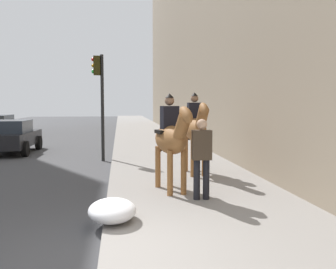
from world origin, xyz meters
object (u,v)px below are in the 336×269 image
at_px(mounted_horse_near, 171,138).
at_px(car_mid_lane, 11,136).
at_px(pedestrian_greeting, 202,154).
at_px(traffic_light_near_curb, 100,90).
at_px(mounted_horse_far, 195,128).

distance_m(mounted_horse_near, car_mid_lane, 10.25).
height_order(pedestrian_greeting, car_mid_lane, pedestrian_greeting).
relative_size(car_mid_lane, traffic_light_near_curb, 1.01).
xyz_separation_m(pedestrian_greeting, car_mid_lane, (9.21, 6.36, -0.36)).
height_order(mounted_horse_far, pedestrian_greeting, mounted_horse_far).
xyz_separation_m(mounted_horse_far, car_mid_lane, (6.39, 6.81, -0.70)).
height_order(mounted_horse_far, car_mid_lane, mounted_horse_far).
bearing_deg(traffic_light_near_curb, car_mid_lane, 55.00).
relative_size(pedestrian_greeting, traffic_light_near_curb, 0.43).
bearing_deg(pedestrian_greeting, car_mid_lane, 37.49).
bearing_deg(mounted_horse_far, car_mid_lane, -135.61).
distance_m(car_mid_lane, traffic_light_near_curb, 5.19).
bearing_deg(pedestrian_greeting, mounted_horse_far, -6.14).
distance_m(mounted_horse_far, traffic_light_near_curb, 4.76).
distance_m(mounted_horse_near, pedestrian_greeting, 0.99).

